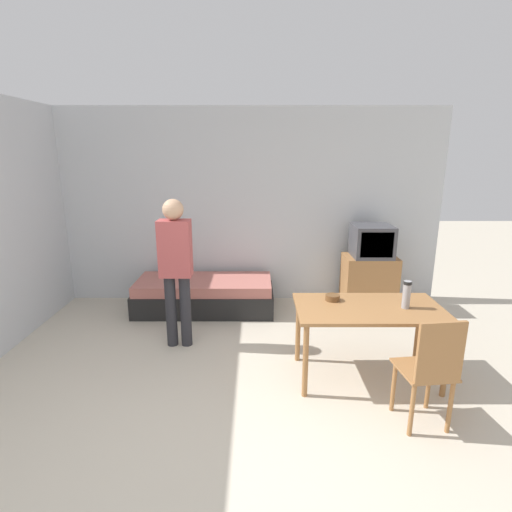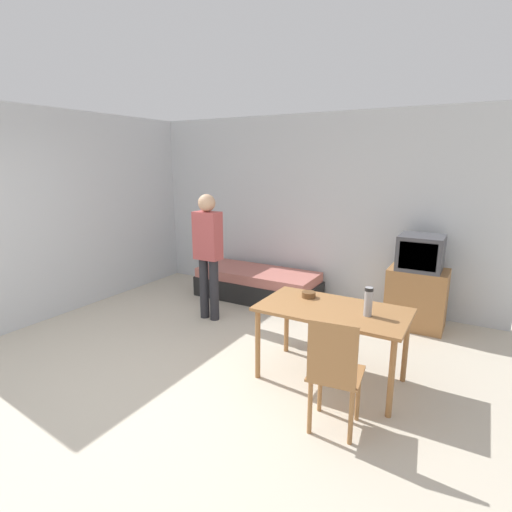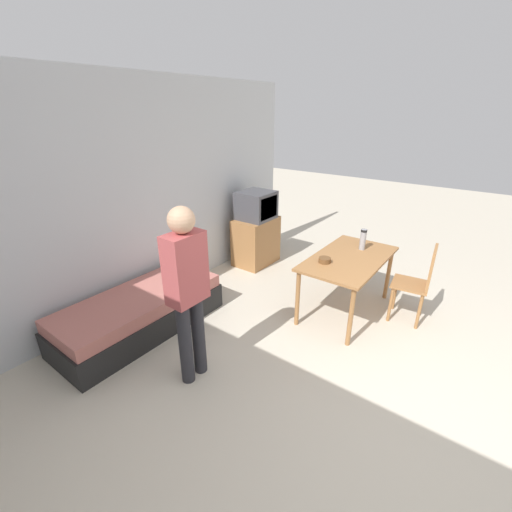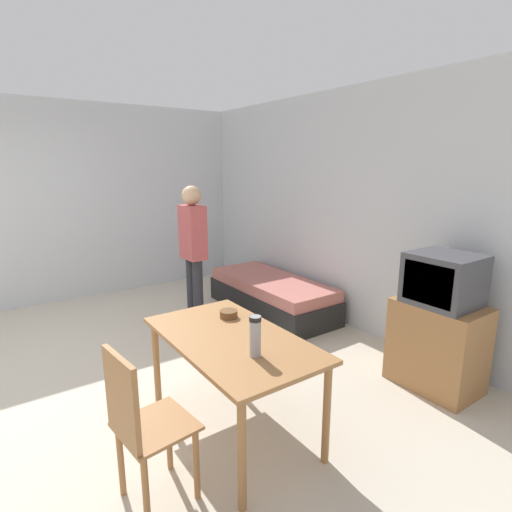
% 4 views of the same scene
% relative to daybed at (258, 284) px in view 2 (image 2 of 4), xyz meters
% --- Properties ---
extents(ground_plane, '(20.00, 20.00, 0.00)m').
position_rel_daybed_xyz_m(ground_plane, '(0.40, -2.78, -0.22)').
color(ground_plane, beige).
extents(wall_back, '(5.80, 0.06, 2.70)m').
position_rel_daybed_xyz_m(wall_back, '(0.40, 0.50, 1.13)').
color(wall_back, silver).
rests_on(wall_back, ground_plane).
extents(wall_left, '(0.06, 4.25, 2.70)m').
position_rel_daybed_xyz_m(wall_left, '(-2.03, -1.16, 1.13)').
color(wall_left, silver).
rests_on(wall_left, ground_plane).
extents(daybed, '(1.85, 0.77, 0.44)m').
position_rel_daybed_xyz_m(daybed, '(0.00, 0.00, 0.00)').
color(daybed, black).
rests_on(daybed, ground_plane).
extents(tv, '(0.69, 0.49, 1.17)m').
position_rel_daybed_xyz_m(tv, '(2.24, 0.06, 0.33)').
color(tv, '#9E6B3D').
rests_on(tv, ground_plane).
extents(dining_table, '(1.35, 0.75, 0.72)m').
position_rel_daybed_xyz_m(dining_table, '(1.75, -1.67, 0.42)').
color(dining_table, '#9E6B3D').
rests_on(dining_table, ground_plane).
extents(wooden_chair, '(0.43, 0.43, 0.94)m').
position_rel_daybed_xyz_m(wooden_chair, '(2.02, -2.42, 0.31)').
color(wooden_chair, '#9E6B3D').
rests_on(wooden_chair, ground_plane).
extents(person_standing, '(0.34, 0.22, 1.64)m').
position_rel_daybed_xyz_m(person_standing, '(-0.16, -1.01, 0.74)').
color(person_standing, '#28282D').
rests_on(person_standing, ground_plane).
extents(thermos_flask, '(0.07, 0.07, 0.26)m').
position_rel_daybed_xyz_m(thermos_flask, '(2.07, -1.70, 0.65)').
color(thermos_flask, '#99999E').
rests_on(thermos_flask, dining_table).
extents(mate_bowl, '(0.14, 0.14, 0.06)m').
position_rel_daybed_xyz_m(mate_bowl, '(1.44, -1.51, 0.53)').
color(mate_bowl, brown).
rests_on(mate_bowl, dining_table).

